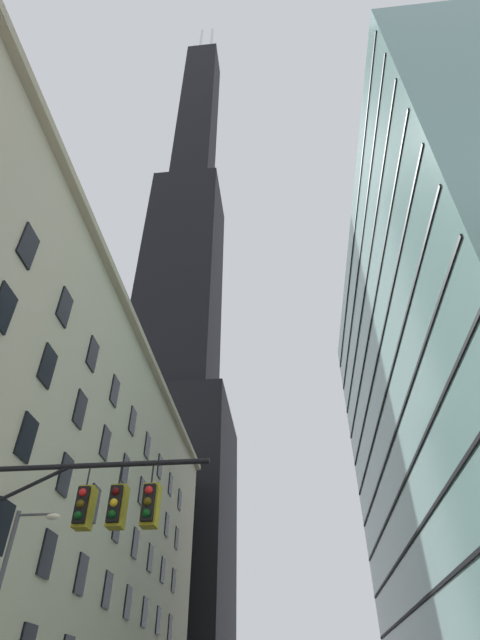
{
  "coord_description": "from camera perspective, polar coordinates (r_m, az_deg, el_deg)",
  "views": [
    {
      "loc": [
        1.83,
        -8.35,
        1.95
      ],
      "look_at": [
        -0.77,
        17.28,
        22.37
      ],
      "focal_mm": 27.46,
      "sensor_mm": 36.0,
      "label": 1
    }
  ],
  "objects": [
    {
      "name": "station_building",
      "position": [
        40.98,
        -23.44,
        -17.68
      ],
      "size": [
        13.15,
        63.4,
        28.95
      ],
      "color": "#BCAF93",
      "rests_on": "ground"
    },
    {
      "name": "glass_office_midrise",
      "position": [
        50.09,
        26.0,
        -8.87
      ],
      "size": [
        16.92,
        50.02,
        47.05
      ],
      "color": "gray",
      "rests_on": "ground"
    },
    {
      "name": "street_lamppost",
      "position": [
        21.88,
        -26.21,
        -27.67
      ],
      "size": [
        1.82,
        0.32,
        7.91
      ],
      "color": "#47474C",
      "rests_on": "sidewalk_left"
    },
    {
      "name": "dark_skyscraper",
      "position": [
        106.78,
        -7.36,
        -1.37
      ],
      "size": [
        23.84,
        23.84,
        223.02
      ],
      "color": "black",
      "rests_on": "ground"
    },
    {
      "name": "traffic_signal_mast",
      "position": [
        13.79,
        -19.59,
        -22.42
      ],
      "size": [
        6.42,
        0.63,
        7.09
      ],
      "color": "black",
      "rests_on": "sidewalk_left"
    }
  ]
}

